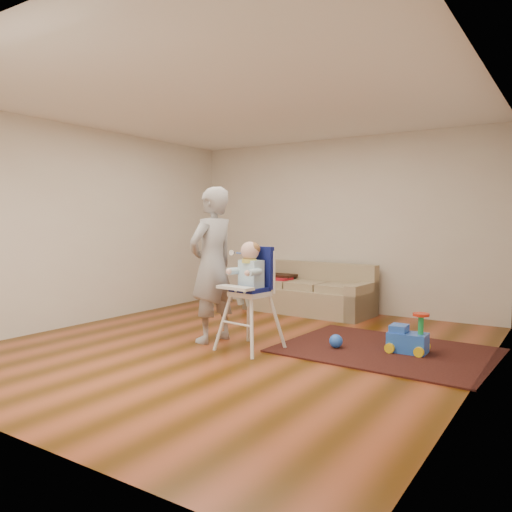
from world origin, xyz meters
The scene contains 9 objects.
ground centered at (0.00, 0.00, 0.00)m, with size 5.50×5.50×0.00m, color #472705.
room_envelope centered at (0.00, 0.53, 1.88)m, with size 5.04×5.52×2.72m.
sofa centered at (-0.28, 2.30, 0.38)m, with size 2.02×0.93×0.76m.
side_table centered at (-0.87, 2.50, 0.28)m, with size 0.56×0.56×0.56m, color black, non-canonical shape.
area_rug centered at (1.49, 0.70, 0.01)m, with size 2.19×1.64×0.02m, color black.
ride_on_toy centered at (1.72, 0.73, 0.24)m, with size 0.40×0.28×0.44m, color blue, non-canonical shape.
toy_ball centered at (1.00, 0.48, 0.09)m, with size 0.15×0.15×0.15m, color blue.
high_chair centered at (0.21, -0.05, 0.58)m, with size 0.63×0.63×1.20m.
adult centered at (-0.37, 0.03, 0.90)m, with size 0.66×0.43×1.81m, color gray.
Camera 1 is at (3.22, -4.54, 1.41)m, focal length 35.00 mm.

